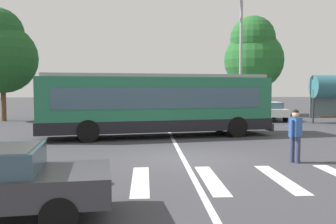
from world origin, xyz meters
The scene contains 14 objects.
ground_plane centered at (0.00, 0.00, 0.00)m, with size 160.00×160.00×0.00m, color #3D3D42.
city_transit_bus centered at (-0.83, 5.79, 1.59)m, with size 11.62×4.62×3.06m.
pedestrian_crossing_street centered at (3.43, -0.89, 0.97)m, with size 0.47×0.45×1.72m.
parked_car_teal centered at (-5.83, 14.26, 0.77)m, with size 1.90×4.51×1.35m.
parked_car_red centered at (-3.33, 14.76, 0.77)m, with size 2.00×4.56×1.35m.
parked_car_blue centered at (-0.42, 14.60, 0.77)m, with size 1.93×4.53×1.35m.
parked_car_champagne centered at (2.15, 14.57, 0.77)m, with size 1.97×4.55×1.35m.
parked_car_silver centered at (4.99, 14.49, 0.77)m, with size 1.96×4.55×1.35m.
parked_car_white centered at (7.70, 14.50, 0.77)m, with size 2.11×4.61×1.35m.
twin_arm_street_lamp centered at (5.14, 12.77, 5.44)m, with size 4.71×0.32×8.78m.
background_tree_left centered at (-11.68, 15.06, 5.00)m, with size 4.97×4.97×8.10m.
background_tree_right centered at (7.88, 19.17, 5.29)m, with size 5.08×5.08×8.45m.
crosswalk_painted_stripes centered at (0.34, -2.94, 0.00)m, with size 7.85×3.18×0.01m.
lane_center_line centered at (-0.09, 2.00, 0.00)m, with size 0.16×24.00×0.01m, color silver.
Camera 1 is at (-1.37, -12.55, 2.42)m, focal length 40.02 mm.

